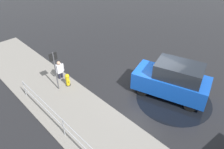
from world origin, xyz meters
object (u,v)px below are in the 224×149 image
object	(u,v)px
pedestrian	(60,69)
sign_post	(55,66)
moving_hatchback	(173,80)
fire_hydrant	(68,80)

from	to	relation	value
pedestrian	sign_post	size ratio (longest dim) A/B	0.51
moving_hatchback	pedestrian	size ratio (longest dim) A/B	3.47
pedestrian	fire_hydrant	bearing A→B (deg)	174.90
moving_hatchback	fire_hydrant	world-z (taller)	moving_hatchback
moving_hatchback	fire_hydrant	size ratio (longest dim) A/B	5.28
moving_hatchback	sign_post	xyz separation A→B (m)	(4.70, 4.17, 0.55)
fire_hydrant	pedestrian	xyz separation A→B (m)	(0.90, -0.08, 0.28)
moving_hatchback	sign_post	size ratio (longest dim) A/B	1.76
moving_hatchback	sign_post	distance (m)	6.31
fire_hydrant	pedestrian	distance (m)	0.95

